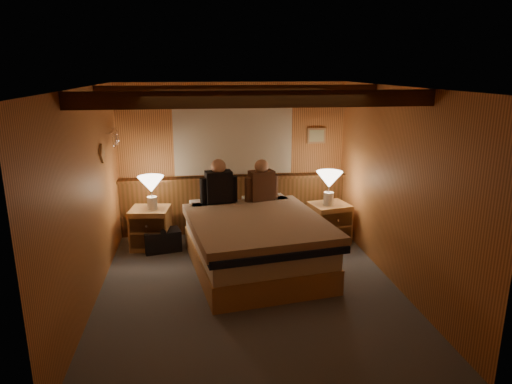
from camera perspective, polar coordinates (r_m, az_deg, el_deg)
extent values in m
plane|color=#4B5159|center=(5.71, -0.82, -11.88)|extent=(4.20, 4.20, 0.00)
plane|color=tan|center=(5.09, -0.93, 12.96)|extent=(4.20, 4.20, 0.00)
plane|color=#D48C4C|center=(7.31, -2.88, 4.15)|extent=(3.60, 0.00, 3.60)
plane|color=#D48C4C|center=(5.37, -20.31, -0.87)|extent=(0.00, 4.20, 4.20)
plane|color=#D48C4C|center=(5.76, 17.19, 0.47)|extent=(0.00, 4.20, 4.20)
plane|color=#D48C4C|center=(3.32, 3.60, -9.76)|extent=(3.60, 0.00, 3.60)
cube|color=brown|center=(7.43, -2.76, -1.63)|extent=(3.60, 0.12, 0.90)
cube|color=brown|center=(7.25, -2.76, 1.79)|extent=(3.60, 0.22, 0.04)
cylinder|color=#402810|center=(7.11, -2.91, 10.76)|extent=(2.10, 0.05, 0.05)
sphere|color=#402810|center=(7.10, -11.52, 10.47)|extent=(0.08, 0.08, 0.08)
sphere|color=#402810|center=(7.28, 5.50, 10.81)|extent=(0.08, 0.08, 0.08)
cube|color=beige|center=(7.19, -2.86, 6.39)|extent=(1.85, 0.08, 1.05)
cube|color=#402810|center=(4.50, 0.02, 11.52)|extent=(3.60, 0.15, 0.16)
cube|color=#402810|center=(5.98, -1.99, 12.43)|extent=(3.60, 0.15, 0.16)
cylinder|color=silver|center=(6.79, -17.46, 7.33)|extent=(0.03, 0.55, 0.03)
torus|color=silver|center=(6.66, -17.32, 6.15)|extent=(0.01, 0.21, 0.21)
torus|color=silver|center=(6.88, -17.02, 6.45)|extent=(0.01, 0.21, 0.21)
cube|color=tan|center=(7.47, 7.56, 6.99)|extent=(0.30, 0.03, 0.25)
cube|color=beige|center=(7.45, 7.59, 6.98)|extent=(0.24, 0.01, 0.19)
cube|color=tan|center=(6.17, -0.16, -8.12)|extent=(1.87, 2.31, 0.31)
cube|color=silver|center=(6.06, -0.16, -5.66)|extent=(1.82, 2.26, 0.25)
cube|color=black|center=(5.77, 0.57, -5.09)|extent=(1.86, 1.90, 0.08)
cube|color=#D29190|center=(5.87, 0.19, -3.98)|extent=(1.94, 2.12, 0.13)
cube|color=silver|center=(6.66, -5.43, -1.90)|extent=(0.67, 0.45, 0.17)
cube|color=silver|center=(6.84, 1.11, -1.35)|extent=(0.67, 0.45, 0.17)
cube|color=tan|center=(6.98, -13.01, -4.39)|extent=(0.61, 0.56, 0.61)
cube|color=brown|center=(6.72, -13.49, -4.09)|extent=(0.50, 0.08, 0.21)
cube|color=brown|center=(6.81, -13.36, -6.02)|extent=(0.50, 0.08, 0.21)
cylinder|color=silver|center=(6.72, -13.49, -4.09)|extent=(0.03, 0.03, 0.03)
cylinder|color=silver|center=(6.81, -13.36, -6.02)|extent=(0.03, 0.03, 0.03)
cube|color=tan|center=(7.12, 9.11, -3.81)|extent=(0.64, 0.60, 0.60)
cube|color=brown|center=(6.89, 10.10, -3.45)|extent=(0.49, 0.12, 0.21)
cube|color=brown|center=(6.97, 10.00, -5.33)|extent=(0.49, 0.12, 0.21)
cylinder|color=silver|center=(6.89, 10.10, -3.45)|extent=(0.04, 0.04, 0.03)
cylinder|color=silver|center=(6.97, 10.00, -5.33)|extent=(0.04, 0.04, 0.03)
cylinder|color=silver|center=(6.82, -12.85, -1.34)|extent=(0.15, 0.15, 0.19)
cylinder|color=silver|center=(6.78, -12.91, -0.32)|extent=(0.03, 0.03, 0.10)
cone|color=#F5DFBF|center=(6.74, -12.99, 0.96)|extent=(0.38, 0.38, 0.23)
cylinder|color=silver|center=(6.96, 9.05, -0.81)|extent=(0.15, 0.15, 0.20)
cylinder|color=silver|center=(6.92, 9.09, 0.23)|extent=(0.03, 0.03, 0.11)
cone|color=#F5DFBF|center=(6.88, 9.15, 1.55)|extent=(0.39, 0.39, 0.24)
cube|color=black|center=(6.55, -4.67, 0.52)|extent=(0.40, 0.26, 0.49)
cylinder|color=black|center=(6.52, -6.51, 0.05)|extent=(0.12, 0.12, 0.39)
cylinder|color=black|center=(6.60, -2.84, 0.32)|extent=(0.12, 0.12, 0.39)
sphere|color=tan|center=(6.47, -4.73, 3.19)|extent=(0.21, 0.21, 0.21)
cube|color=#4B2D1E|center=(6.65, 0.69, 0.70)|extent=(0.39, 0.29, 0.47)
cylinder|color=#4B2D1E|center=(6.58, -0.95, 0.22)|extent=(0.11, 0.11, 0.37)
cylinder|color=#4B2D1E|center=(6.74, 2.29, 0.56)|extent=(0.11, 0.11, 0.37)
sphere|color=tan|center=(6.58, 0.70, 3.22)|extent=(0.20, 0.20, 0.20)
cube|color=black|center=(6.87, -11.63, -5.95)|extent=(0.57, 0.42, 0.31)
cylinder|color=black|center=(6.81, -11.71, -4.56)|extent=(0.15, 0.32, 0.08)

